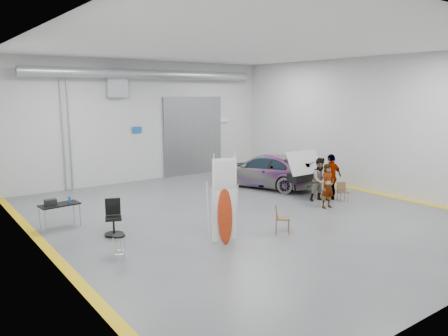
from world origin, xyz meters
TOP-DOWN VIEW (x-y plane):
  - ground at (0.00, 0.00)m, footprint 16.00×16.00m
  - room_shell at (0.24, 2.22)m, footprint 14.02×16.18m
  - sedan_car at (3.82, 3.21)m, footprint 3.90×5.68m
  - person_a at (3.18, -1.20)m, footprint 0.64×0.43m
  - person_b at (3.78, -0.28)m, footprint 1.00×0.86m
  - person_c at (4.26, -0.44)m, footprint 1.14×0.51m
  - surfboard_display at (-2.41, -2.14)m, footprint 0.75×0.35m
  - folding_chair_near at (-0.38, -2.40)m, footprint 0.64×0.73m
  - folding_chair_far at (4.45, -0.91)m, footprint 0.50×0.53m
  - shop_stool at (-5.51, -1.53)m, footprint 0.37×0.37m
  - work_table at (-6.01, 2.40)m, footprint 1.31×0.74m
  - office_chair at (-4.83, 0.61)m, footprint 0.64×0.67m
  - trunk_lid at (3.82, 0.83)m, footprint 1.78×1.08m

SIDE VIEW (x-z plane):
  - ground at x=0.00m, z-range 0.00..0.00m
  - folding_chair_far at x=4.45m, z-range -0.15..0.64m
  - folding_chair_near at x=-0.38m, z-range -0.18..0.79m
  - shop_stool at x=-5.51m, z-range 0.00..0.72m
  - office_chair at x=-4.83m, z-range -0.07..1.06m
  - sedan_car at x=3.82m, z-range 0.00..1.52m
  - work_table at x=-6.01m, z-range 0.28..1.31m
  - person_a at x=3.18m, z-range 0.00..1.73m
  - person_b at x=3.78m, z-range 0.00..1.77m
  - person_c at x=4.26m, z-range 0.00..1.94m
  - surfboard_display at x=-2.41m, z-range -0.26..2.47m
  - trunk_lid at x=3.82m, z-range 1.52..1.56m
  - room_shell at x=0.24m, z-range 1.07..7.08m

